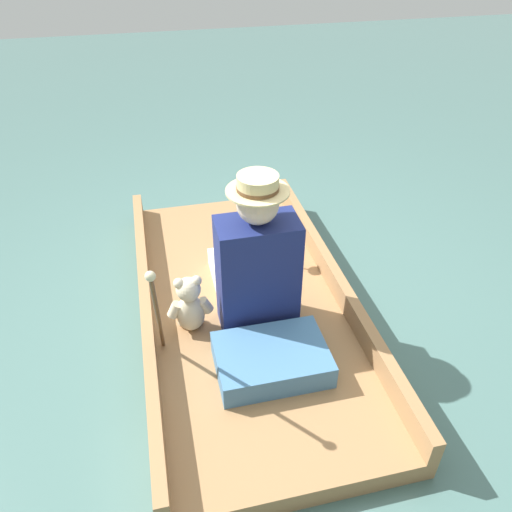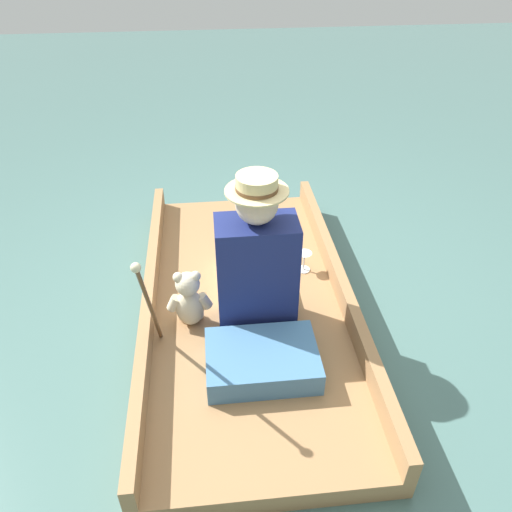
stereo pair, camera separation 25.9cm
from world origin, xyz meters
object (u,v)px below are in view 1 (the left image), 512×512
teddy_bear (190,305)px  walking_cane (156,309)px  wine_glass (295,254)px  seated_person (254,266)px

teddy_bear → walking_cane: walking_cane is taller
walking_cane → wine_glass: bearing=39.4°
teddy_bear → walking_cane: bearing=-118.2°
seated_person → walking_cane: seated_person is taller
teddy_bear → walking_cane: (-0.17, -0.31, 0.28)m
seated_person → teddy_bear: (-0.37, -0.05, -0.17)m
teddy_bear → wine_glass: teddy_bear is taller
seated_person → wine_glass: size_ratio=6.80×
teddy_bear → wine_glass: size_ratio=2.70×
wine_glass → walking_cane: size_ratio=0.17×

